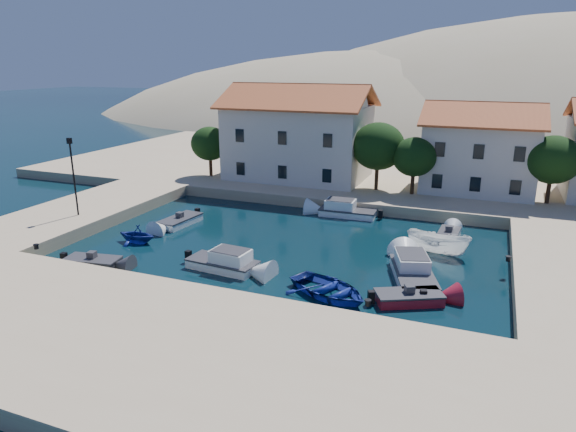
% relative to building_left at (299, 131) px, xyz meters
% --- Properties ---
extents(ground, '(400.00, 400.00, 0.00)m').
position_rel_building_left_xyz_m(ground, '(6.00, -28.00, -5.94)').
color(ground, black).
rests_on(ground, ground).
extents(quay_south, '(52.00, 12.00, 1.00)m').
position_rel_building_left_xyz_m(quay_south, '(6.00, -34.00, -5.44)').
color(quay_south, tan).
rests_on(quay_south, ground).
extents(quay_west, '(8.00, 20.00, 1.00)m').
position_rel_building_left_xyz_m(quay_west, '(-13.00, -18.00, -5.44)').
color(quay_west, tan).
rests_on(quay_west, ground).
extents(quay_north, '(80.00, 36.00, 1.00)m').
position_rel_building_left_xyz_m(quay_north, '(8.00, 10.00, -5.44)').
color(quay_north, tan).
rests_on(quay_north, ground).
extents(hills, '(254.00, 176.00, 99.00)m').
position_rel_building_left_xyz_m(hills, '(26.64, 95.62, -29.34)').
color(hills, tan).
rests_on(hills, ground).
extents(building_left, '(14.70, 9.45, 9.70)m').
position_rel_building_left_xyz_m(building_left, '(0.00, 0.00, 0.00)').
color(building_left, beige).
rests_on(building_left, quay_north).
extents(building_mid, '(10.50, 8.40, 8.30)m').
position_rel_building_left_xyz_m(building_mid, '(18.00, 1.00, -0.71)').
color(building_mid, beige).
rests_on(building_mid, quay_north).
extents(trees, '(37.30, 5.30, 6.45)m').
position_rel_building_left_xyz_m(trees, '(10.51, -2.54, -1.10)').
color(trees, '#382314').
rests_on(trees, quay_north).
extents(lamppost, '(0.35, 0.25, 6.22)m').
position_rel_building_left_xyz_m(lamppost, '(-11.50, -20.00, -1.18)').
color(lamppost, black).
rests_on(lamppost, quay_west).
extents(bollards, '(29.36, 9.56, 0.30)m').
position_rel_building_left_xyz_m(bollards, '(8.80, -24.13, -4.79)').
color(bollards, black).
rests_on(bollards, ground).
extents(motorboat_grey_sw, '(3.78, 2.14, 1.25)m').
position_rel_building_left_xyz_m(motorboat_grey_sw, '(-4.45, -26.37, -5.64)').
color(motorboat_grey_sw, '#36353A').
rests_on(motorboat_grey_sw, ground).
extents(cabin_cruiser_south, '(4.79, 2.37, 1.60)m').
position_rel_building_left_xyz_m(cabin_cruiser_south, '(3.63, -23.57, -5.46)').
color(cabin_cruiser_south, white).
rests_on(cabin_cruiser_south, ground).
extents(rowboat_south, '(6.20, 5.51, 1.06)m').
position_rel_building_left_xyz_m(rowboat_south, '(11.17, -24.73, -5.94)').
color(rowboat_south, navy).
rests_on(rowboat_south, ground).
extents(motorboat_red_se, '(4.01, 3.12, 1.25)m').
position_rel_building_left_xyz_m(motorboat_red_se, '(15.62, -24.02, -5.64)').
color(motorboat_red_se, maroon).
rests_on(motorboat_red_se, ground).
extents(cabin_cruiser_east, '(3.82, 5.90, 1.60)m').
position_rel_building_left_xyz_m(cabin_cruiser_east, '(15.35, -20.74, -5.46)').
color(cabin_cruiser_east, white).
rests_on(cabin_cruiser_east, ground).
extents(boat_east, '(4.75, 2.57, 1.74)m').
position_rel_building_left_xyz_m(boat_east, '(16.25, -15.48, -5.94)').
color(boat_east, white).
rests_on(boat_east, ground).
extents(motorboat_white_ne, '(1.66, 3.23, 1.25)m').
position_rel_building_left_xyz_m(motorboat_white_ne, '(16.69, -12.05, -5.64)').
color(motorboat_white_ne, white).
rests_on(motorboat_white_ne, ground).
extents(rowboat_west, '(3.02, 2.63, 1.55)m').
position_rel_building_left_xyz_m(rowboat_west, '(-4.76, -21.38, -5.94)').
color(rowboat_west, navy).
rests_on(rowboat_west, ground).
extents(motorboat_white_west, '(2.16, 4.17, 1.25)m').
position_rel_building_left_xyz_m(motorboat_white_west, '(-4.20, -16.49, -5.64)').
color(motorboat_white_west, white).
rests_on(motorboat_white_west, ground).
extents(cabin_cruiser_north, '(4.93, 2.25, 1.60)m').
position_rel_building_left_xyz_m(cabin_cruiser_north, '(7.99, -9.00, -5.46)').
color(cabin_cruiser_north, white).
rests_on(cabin_cruiser_north, ground).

